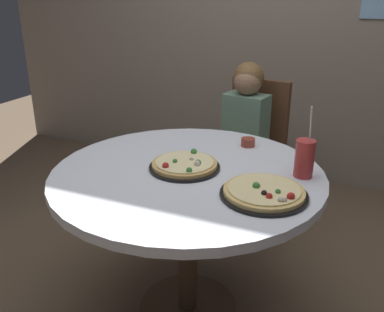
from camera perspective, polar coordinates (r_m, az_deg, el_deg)
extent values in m
plane|color=brown|center=(2.23, -0.54, -19.95)|extent=(8.00, 8.00, 0.00)
cylinder|color=silver|center=(1.82, -0.62, -2.58)|extent=(1.18, 1.18, 0.04)
cylinder|color=#4C3826|center=(2.00, -0.57, -12.14)|extent=(0.09, 0.09, 0.69)
cylinder|color=#4C3826|center=(2.22, -0.54, -19.76)|extent=(0.48, 0.48, 0.02)
cube|color=brown|center=(2.74, 7.16, -0.98)|extent=(0.47, 0.47, 0.04)
cube|color=brown|center=(2.81, 9.13, 5.10)|extent=(0.40, 0.12, 0.52)
cylinder|color=brown|center=(2.78, 2.17, -5.62)|extent=(0.04, 0.04, 0.41)
cylinder|color=brown|center=(2.63, 8.47, -7.49)|extent=(0.04, 0.04, 0.41)
cylinder|color=brown|center=(3.04, 5.63, -3.17)|extent=(0.04, 0.04, 0.41)
cylinder|color=brown|center=(2.91, 11.49, -4.72)|extent=(0.04, 0.04, 0.41)
cube|color=#3F4766|center=(2.70, 5.43, -6.10)|extent=(0.30, 0.36, 0.45)
cube|color=slate|center=(2.64, 7.27, 3.68)|extent=(0.29, 0.21, 0.44)
sphere|color=#997051|center=(2.56, 7.59, 10.06)|extent=(0.17, 0.17, 0.17)
sphere|color=brown|center=(2.58, 7.82, 10.57)|extent=(0.18, 0.18, 0.18)
cylinder|color=black|center=(1.84, -1.02, -1.53)|extent=(0.31, 0.31, 0.01)
cylinder|color=tan|center=(1.83, -1.02, -1.12)|extent=(0.29, 0.29, 0.02)
cylinder|color=beige|center=(1.83, -1.02, -0.81)|extent=(0.26, 0.26, 0.01)
sphere|color=beige|center=(1.78, 0.64, -1.12)|extent=(0.03, 0.03, 0.03)
sphere|color=#387F33|center=(1.92, 0.25, 0.60)|extent=(0.03, 0.03, 0.03)
sphere|color=#387F33|center=(1.82, -2.33, -0.70)|extent=(0.02, 0.02, 0.02)
sphere|color=#387F33|center=(1.80, 0.82, -0.88)|extent=(0.03, 0.03, 0.03)
sphere|color=beige|center=(1.84, -0.14, -0.37)|extent=(0.02, 0.02, 0.02)
sphere|color=#B2231E|center=(1.78, -3.53, -1.26)|extent=(0.02, 0.02, 0.02)
sphere|color=#387F33|center=(1.72, -0.39, -1.95)|extent=(0.03, 0.03, 0.03)
sphere|color=#B2231E|center=(1.77, -3.62, -1.31)|extent=(0.03, 0.03, 0.03)
cylinder|color=black|center=(1.62, 9.74, -5.22)|extent=(0.34, 0.34, 0.01)
cylinder|color=#D8B266|center=(1.61, 9.77, -4.78)|extent=(0.31, 0.31, 0.02)
cylinder|color=beige|center=(1.61, 9.80, -4.43)|extent=(0.28, 0.28, 0.01)
sphere|color=beige|center=(1.62, 8.96, -3.97)|extent=(0.02, 0.02, 0.02)
sphere|color=#387F33|center=(1.58, 11.63, -4.77)|extent=(0.02, 0.02, 0.02)
sphere|color=beige|center=(1.52, 11.97, -5.83)|extent=(0.02, 0.02, 0.02)
sphere|color=black|center=(1.56, 9.78, -4.99)|extent=(0.02, 0.02, 0.02)
sphere|color=#387F33|center=(1.61, 8.73, -4.00)|extent=(0.03, 0.03, 0.03)
sphere|color=beige|center=(1.53, 12.41, -5.84)|extent=(0.02, 0.02, 0.02)
sphere|color=#B2231E|center=(1.55, 13.31, -5.39)|extent=(0.03, 0.03, 0.03)
sphere|color=#B2231E|center=(1.54, 10.47, -5.40)|extent=(0.02, 0.02, 0.02)
cylinder|color=#B73333|center=(1.79, 15.06, -0.34)|extent=(0.08, 0.08, 0.16)
cylinder|color=white|center=(1.75, 15.82, 3.18)|extent=(0.01, 0.04, 0.22)
cylinder|color=brown|center=(2.11, 7.63, 1.88)|extent=(0.07, 0.07, 0.04)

